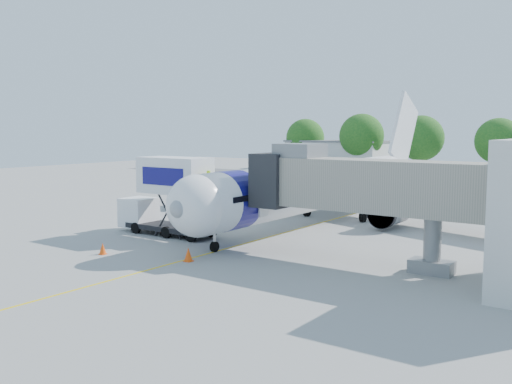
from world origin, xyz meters
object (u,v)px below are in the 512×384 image
Objects in this scene: aircraft at (324,186)px; ground_tug at (177,275)px; catering_hiloader at (168,196)px; jet_bridge at (354,185)px.

ground_tug is at bearing -79.22° from aircraft.
aircraft reaches higher than catering_hiloader.
jet_bridge is at bearing -54.30° from aircraft.
aircraft is 2.71× the size of jet_bridge.
jet_bridge is at bearing 76.19° from ground_tug.
ground_tug is (10.29, -10.00, -1.98)m from catering_hiloader.
aircraft is at bearing 60.58° from catering_hiloader.
jet_bridge is at bearing 0.01° from catering_hiloader.
aircraft is 21.61m from ground_tug.
jet_bridge is 11.34m from ground_tug.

